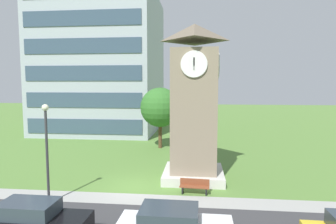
# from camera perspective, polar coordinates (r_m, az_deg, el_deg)

# --- Properties ---
(ground_plane) EXTENTS (160.00, 160.00, 0.00)m
(ground_plane) POSITION_cam_1_polar(r_m,az_deg,el_deg) (19.55, -6.77, -14.46)
(ground_plane) COLOR #567F38
(kerb_strip) EXTENTS (120.00, 1.60, 0.01)m
(kerb_strip) POSITION_cam_1_polar(r_m,az_deg,el_deg) (17.72, -8.26, -16.62)
(kerb_strip) COLOR #9E9E99
(kerb_strip) RESTS_ON ground
(office_building) EXTENTS (15.60, 16.08, 19.20)m
(office_building) POSITION_cam_1_polar(r_m,az_deg,el_deg) (43.56, -12.55, 9.21)
(office_building) COLOR #9EA8B2
(office_building) RESTS_ON ground
(clock_tower) EXTENTS (4.16, 4.16, 10.75)m
(clock_tower) POSITION_cam_1_polar(r_m,az_deg,el_deg) (20.12, 5.16, 0.22)
(clock_tower) COLOR gray
(clock_tower) RESTS_ON ground
(park_bench) EXTENTS (1.83, 0.61, 0.88)m
(park_bench) POSITION_cam_1_polar(r_m,az_deg,el_deg) (18.22, 5.26, -14.41)
(park_bench) COLOR brown
(park_bench) RESTS_ON ground
(street_lamp) EXTENTS (0.36, 0.36, 5.57)m
(street_lamp) POSITION_cam_1_polar(r_m,az_deg,el_deg) (17.34, -22.89, -5.49)
(street_lamp) COLOR #333338
(street_lamp) RESTS_ON ground
(tree_near_tower) EXTENTS (4.12, 4.12, 6.35)m
(tree_near_tower) POSITION_cam_1_polar(r_m,az_deg,el_deg) (29.95, -1.57, 0.91)
(tree_near_tower) COLOR #513823
(tree_near_tower) RESTS_ON ground
(parked_car_black) EXTENTS (4.74, 1.94, 1.69)m
(parked_car_black) POSITION_cam_1_polar(r_m,az_deg,el_deg) (14.34, -25.20, -18.86)
(parked_car_black) COLOR black
(parked_car_black) RESTS_ON ground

